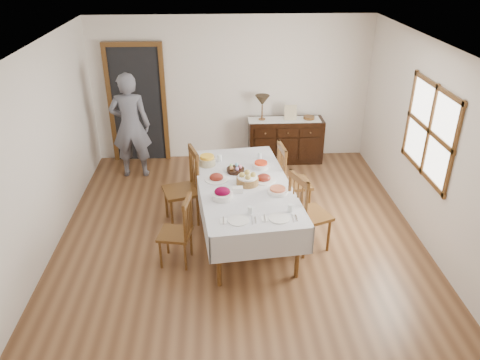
{
  "coord_description": "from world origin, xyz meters",
  "views": [
    {
      "loc": [
        -0.28,
        -5.25,
        3.71
      ],
      "look_at": [
        0.0,
        0.1,
        0.95
      ],
      "focal_mm": 35.0,
      "sensor_mm": 36.0,
      "label": 1
    }
  ],
  "objects_px": {
    "chair_right_near": "(307,212)",
    "table_lamp": "(262,101)",
    "chair_left_near": "(179,230)",
    "dining_table": "(244,190)",
    "person": "(130,122)",
    "chair_right_far": "(291,180)",
    "sideboard": "(285,140)",
    "chair_left_far": "(185,186)"
  },
  "relations": [
    {
      "from": "chair_right_near",
      "to": "table_lamp",
      "type": "xyz_separation_m",
      "value": [
        -0.32,
        2.81,
        0.6
      ]
    },
    {
      "from": "chair_left_near",
      "to": "dining_table",
      "type": "bearing_deg",
      "value": 134.15
    },
    {
      "from": "person",
      "to": "chair_right_far",
      "type": "bearing_deg",
      "value": 149.32
    },
    {
      "from": "dining_table",
      "to": "chair_right_far",
      "type": "distance_m",
      "value": 0.94
    },
    {
      "from": "dining_table",
      "to": "person",
      "type": "bearing_deg",
      "value": 125.37
    },
    {
      "from": "sideboard",
      "to": "person",
      "type": "height_order",
      "value": "person"
    },
    {
      "from": "chair_right_far",
      "to": "person",
      "type": "xyz_separation_m",
      "value": [
        -2.53,
        1.44,
        0.41
      ]
    },
    {
      "from": "person",
      "to": "table_lamp",
      "type": "height_order",
      "value": "person"
    },
    {
      "from": "chair_left_near",
      "to": "person",
      "type": "distance_m",
      "value": 2.8
    },
    {
      "from": "chair_left_far",
      "to": "person",
      "type": "height_order",
      "value": "person"
    },
    {
      "from": "dining_table",
      "to": "chair_left_near",
      "type": "bearing_deg",
      "value": -152.86
    },
    {
      "from": "table_lamp",
      "to": "chair_right_near",
      "type": "bearing_deg",
      "value": -83.45
    },
    {
      "from": "chair_left_near",
      "to": "chair_right_near",
      "type": "xyz_separation_m",
      "value": [
        1.65,
        0.22,
        0.09
      ]
    },
    {
      "from": "chair_left_near",
      "to": "person",
      "type": "xyz_separation_m",
      "value": [
        -0.95,
        2.58,
        0.5
      ]
    },
    {
      "from": "sideboard",
      "to": "table_lamp",
      "type": "xyz_separation_m",
      "value": [
        -0.45,
        -0.0,
        0.76
      ]
    },
    {
      "from": "chair_left_near",
      "to": "sideboard",
      "type": "xyz_separation_m",
      "value": [
        1.77,
        3.04,
        -0.07
      ]
    },
    {
      "from": "chair_left_far",
      "to": "person",
      "type": "bearing_deg",
      "value": -165.22
    },
    {
      "from": "dining_table",
      "to": "chair_left_near",
      "type": "distance_m",
      "value": 1.06
    },
    {
      "from": "chair_right_far",
      "to": "table_lamp",
      "type": "distance_m",
      "value": 2.0
    },
    {
      "from": "table_lamp",
      "to": "dining_table",
      "type": "bearing_deg",
      "value": -100.74
    },
    {
      "from": "chair_right_near",
      "to": "sideboard",
      "type": "distance_m",
      "value": 2.83
    },
    {
      "from": "chair_right_near",
      "to": "person",
      "type": "height_order",
      "value": "person"
    },
    {
      "from": "dining_table",
      "to": "table_lamp",
      "type": "height_order",
      "value": "table_lamp"
    },
    {
      "from": "chair_right_far",
      "to": "table_lamp",
      "type": "height_order",
      "value": "table_lamp"
    },
    {
      "from": "chair_right_far",
      "to": "chair_right_near",
      "type": "bearing_deg",
      "value": 177.98
    },
    {
      "from": "chair_right_near",
      "to": "sideboard",
      "type": "relative_size",
      "value": 0.83
    },
    {
      "from": "chair_left_far",
      "to": "table_lamp",
      "type": "height_order",
      "value": "table_lamp"
    },
    {
      "from": "chair_left_far",
      "to": "chair_right_near",
      "type": "relative_size",
      "value": 1.01
    },
    {
      "from": "person",
      "to": "table_lamp",
      "type": "xyz_separation_m",
      "value": [
        2.27,
        0.45,
        0.19
      ]
    },
    {
      "from": "chair_left_near",
      "to": "chair_right_near",
      "type": "relative_size",
      "value": 0.84
    },
    {
      "from": "table_lamp",
      "to": "chair_right_far",
      "type": "bearing_deg",
      "value": -82.3
    },
    {
      "from": "chair_right_far",
      "to": "dining_table",
      "type": "bearing_deg",
      "value": 122.26
    },
    {
      "from": "chair_right_near",
      "to": "table_lamp",
      "type": "bearing_deg",
      "value": -15.84
    },
    {
      "from": "dining_table",
      "to": "chair_left_near",
      "type": "height_order",
      "value": "chair_left_near"
    },
    {
      "from": "sideboard",
      "to": "person",
      "type": "distance_m",
      "value": 2.81
    },
    {
      "from": "sideboard",
      "to": "chair_left_far",
      "type": "bearing_deg",
      "value": -130.58
    },
    {
      "from": "chair_right_far",
      "to": "person",
      "type": "distance_m",
      "value": 2.94
    },
    {
      "from": "chair_left_far",
      "to": "sideboard",
      "type": "bearing_deg",
      "value": 122.56
    },
    {
      "from": "dining_table",
      "to": "sideboard",
      "type": "xyz_separation_m",
      "value": [
        0.92,
        2.47,
        -0.31
      ]
    },
    {
      "from": "table_lamp",
      "to": "person",
      "type": "bearing_deg",
      "value": -168.86
    },
    {
      "from": "chair_right_far",
      "to": "sideboard",
      "type": "bearing_deg",
      "value": -12.01
    },
    {
      "from": "chair_left_near",
      "to": "table_lamp",
      "type": "distance_m",
      "value": 3.38
    }
  ]
}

